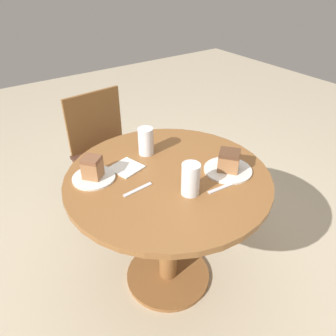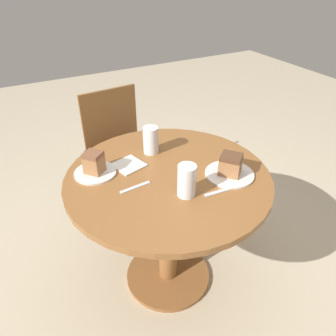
{
  "view_description": "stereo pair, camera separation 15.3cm",
  "coord_description": "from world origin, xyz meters",
  "px_view_note": "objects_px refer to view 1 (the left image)",
  "views": [
    {
      "loc": [
        -0.74,
        -1.05,
        1.62
      ],
      "look_at": [
        0.0,
        0.0,
        0.77
      ],
      "focal_mm": 35.0,
      "sensor_mm": 36.0,
      "label": 1
    },
    {
      "loc": [
        -0.61,
        -1.13,
        1.62
      ],
      "look_at": [
        0.0,
        0.0,
        0.77
      ],
      "focal_mm": 35.0,
      "sensor_mm": 36.0,
      "label": 2
    }
  ],
  "objects_px": {
    "chair": "(107,152)",
    "cake_slice_far": "(92,167)",
    "cake_slice_near": "(229,160)",
    "glass_lemonade": "(146,142)",
    "plate_near": "(228,170)",
    "glass_water": "(190,181)",
    "plate_far": "(94,177)"
  },
  "relations": [
    {
      "from": "plate_far",
      "to": "chair",
      "type": "bearing_deg",
      "value": 61.16
    },
    {
      "from": "plate_far",
      "to": "glass_water",
      "type": "bearing_deg",
      "value": -49.44
    },
    {
      "from": "chair",
      "to": "plate_far",
      "type": "distance_m",
      "value": 0.78
    },
    {
      "from": "chair",
      "to": "glass_water",
      "type": "bearing_deg",
      "value": -97.72
    },
    {
      "from": "cake_slice_near",
      "to": "chair",
      "type": "bearing_deg",
      "value": 102.57
    },
    {
      "from": "plate_near",
      "to": "glass_lemonade",
      "type": "height_order",
      "value": "glass_lemonade"
    },
    {
      "from": "plate_near",
      "to": "cake_slice_near",
      "type": "distance_m",
      "value": 0.05
    },
    {
      "from": "cake_slice_far",
      "to": "glass_lemonade",
      "type": "bearing_deg",
      "value": 9.6
    },
    {
      "from": "glass_lemonade",
      "to": "cake_slice_near",
      "type": "bearing_deg",
      "value": -57.52
    },
    {
      "from": "plate_far",
      "to": "cake_slice_far",
      "type": "distance_m",
      "value": 0.06
    },
    {
      "from": "chair",
      "to": "plate_near",
      "type": "bearing_deg",
      "value": -82.14
    },
    {
      "from": "chair",
      "to": "cake_slice_far",
      "type": "relative_size",
      "value": 7.69
    },
    {
      "from": "chair",
      "to": "glass_water",
      "type": "distance_m",
      "value": 1.04
    },
    {
      "from": "chair",
      "to": "glass_lemonade",
      "type": "relative_size",
      "value": 5.9
    },
    {
      "from": "cake_slice_near",
      "to": "glass_water",
      "type": "bearing_deg",
      "value": -173.14
    },
    {
      "from": "plate_near",
      "to": "cake_slice_far",
      "type": "height_order",
      "value": "cake_slice_far"
    },
    {
      "from": "plate_far",
      "to": "cake_slice_near",
      "type": "distance_m",
      "value": 0.64
    },
    {
      "from": "plate_near",
      "to": "glass_water",
      "type": "height_order",
      "value": "glass_water"
    },
    {
      "from": "cake_slice_far",
      "to": "cake_slice_near",
      "type": "bearing_deg",
      "value": -29.39
    },
    {
      "from": "glass_water",
      "to": "cake_slice_near",
      "type": "bearing_deg",
      "value": 6.86
    },
    {
      "from": "cake_slice_near",
      "to": "plate_near",
      "type": "bearing_deg",
      "value": -90.0
    },
    {
      "from": "glass_lemonade",
      "to": "glass_water",
      "type": "height_order",
      "value": "glass_water"
    },
    {
      "from": "cake_slice_far",
      "to": "glass_lemonade",
      "type": "distance_m",
      "value": 0.33
    },
    {
      "from": "chair",
      "to": "cake_slice_near",
      "type": "height_order",
      "value": "chair"
    },
    {
      "from": "plate_far",
      "to": "glass_lemonade",
      "type": "relative_size",
      "value": 1.39
    },
    {
      "from": "cake_slice_near",
      "to": "glass_lemonade",
      "type": "xyz_separation_m",
      "value": [
        -0.24,
        0.37,
        0.01
      ]
    },
    {
      "from": "chair",
      "to": "cake_slice_near",
      "type": "bearing_deg",
      "value": -82.14
    },
    {
      "from": "plate_near",
      "to": "cake_slice_far",
      "type": "xyz_separation_m",
      "value": [
        -0.56,
        0.31,
        0.06
      ]
    },
    {
      "from": "chair",
      "to": "plate_far",
      "type": "height_order",
      "value": "chair"
    },
    {
      "from": "plate_far",
      "to": "glass_lemonade",
      "type": "distance_m",
      "value": 0.33
    },
    {
      "from": "plate_near",
      "to": "glass_water",
      "type": "relative_size",
      "value": 1.57
    },
    {
      "from": "cake_slice_far",
      "to": "glass_lemonade",
      "type": "height_order",
      "value": "glass_lemonade"
    }
  ]
}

